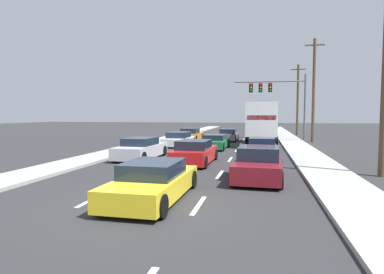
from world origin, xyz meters
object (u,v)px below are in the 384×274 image
Objects in this scene: car_orange at (191,135)px; car_maroon at (259,165)px; car_blue at (262,149)px; car_gray at (228,135)px; utility_pole_mid at (314,89)px; box_truck at (263,121)px; car_silver at (141,149)px; utility_pole_far at (298,99)px; car_green at (215,142)px; traffic_signal_mast at (272,92)px; car_white at (179,139)px; car_yellow at (153,182)px; car_red at (195,153)px.

car_maroon is at bearing -69.83° from car_orange.
car_orange is 0.95× the size of car_maroon.
car_orange is 0.96× the size of car_blue.
car_gray is 9.25m from utility_pole_mid.
box_truck reaches higher than car_maroon.
utility_pole_mid is (11.94, 14.56, 4.45)m from car_silver.
utility_pole_far reaches higher than car_blue.
utility_pole_mid is at bearing 37.78° from box_truck.
car_silver is 27.91m from utility_pole_far.
utility_pole_far reaches higher than car_orange.
car_blue is at bearing -51.35° from car_green.
car_gray is 0.54× the size of traffic_signal_mast.
car_gray is at bearing 87.96° from car_green.
utility_pole_mid is at bearing 2.23° from car_orange.
car_white is at bearing 87.53° from car_silver.
utility_pole_far reaches higher than car_gray.
utility_pole_mid reaches higher than car_gray.
car_yellow is 20.04m from box_truck.
car_red is (3.57, -1.24, 0.01)m from car_silver.
traffic_signal_mast is at bearing 86.13° from car_blue.
car_maroon reaches higher than car_gray.
car_maroon is (6.98, -19.01, 0.04)m from car_orange.
utility_pole_mid is (3.73, -3.39, -0.07)m from traffic_signal_mast.
car_red is (0.01, -7.85, 0.07)m from car_green.
car_orange is 8.28m from car_green.
car_yellow is at bearing -80.67° from car_orange.
car_white is at bearing -86.88° from car_orange.
car_green is 1.03× the size of car_maroon.
car_red is 5.02m from car_maroon.
box_truck reaches higher than car_green.
car_blue is 14.06m from utility_pole_mid.
traffic_signal_mast is 0.84× the size of utility_pole_far.
box_truck reaches higher than car_red.
car_yellow is 5.05m from car_maroon.
utility_pole_far is (11.58, 10.98, 4.04)m from car_orange.
car_blue is at bearing -75.00° from car_gray.
car_white is 1.05× the size of car_blue.
car_yellow is 35.00m from utility_pole_far.
car_orange is 15.74m from car_red.
car_orange is at bearing -136.53° from utility_pole_far.
car_red reaches higher than car_white.
utility_pole_far is at bearing 81.28° from car_maroon.
car_red is 0.49× the size of box_truck.
car_white is (0.33, -6.11, -0.01)m from car_orange.
car_blue is 0.44× the size of utility_pole_mid.
car_maroon is (-0.20, -15.80, -1.48)m from box_truck.
car_blue reaches higher than car_green.
car_gray reaches higher than car_yellow.
car_silver is at bearing -163.38° from car_blue.
car_silver is 1.07× the size of car_red.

